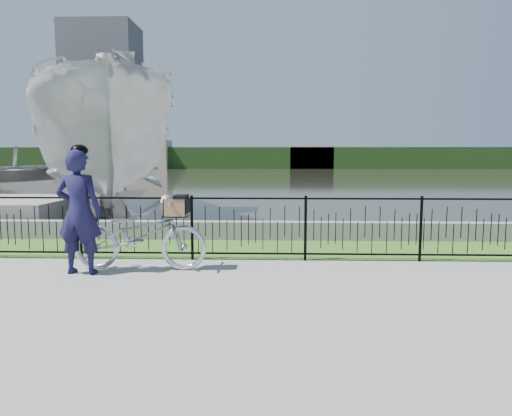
{
  "coord_description": "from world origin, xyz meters",
  "views": [
    {
      "loc": [
        0.4,
        -6.31,
        1.84
      ],
      "look_at": [
        0.15,
        1.0,
        1.0
      ],
      "focal_mm": 32.0,
      "sensor_mm": 36.0,
      "label": 1
    }
  ],
  "objects_px": {
    "boat_near": "(105,146)",
    "boat_far": "(50,173)",
    "bicycle_rig": "(140,235)",
    "cyclist": "(79,211)"
  },
  "relations": [
    {
      "from": "boat_near",
      "to": "boat_far",
      "type": "relative_size",
      "value": 1.05
    },
    {
      "from": "boat_near",
      "to": "bicycle_rig",
      "type": "bearing_deg",
      "value": -66.44
    },
    {
      "from": "boat_near",
      "to": "boat_far",
      "type": "height_order",
      "value": "boat_near"
    },
    {
      "from": "boat_far",
      "to": "boat_near",
      "type": "bearing_deg",
      "value": -46.64
    },
    {
      "from": "cyclist",
      "to": "boat_far",
      "type": "xyz_separation_m",
      "value": [
        -6.23,
        11.79,
        0.13
      ]
    },
    {
      "from": "bicycle_rig",
      "to": "boat_near",
      "type": "bearing_deg",
      "value": 113.56
    },
    {
      "from": "bicycle_rig",
      "to": "boat_near",
      "type": "distance_m",
      "value": 8.23
    },
    {
      "from": "cyclist",
      "to": "boat_far",
      "type": "bearing_deg",
      "value": 117.87
    },
    {
      "from": "cyclist",
      "to": "boat_near",
      "type": "bearing_deg",
      "value": 107.06
    },
    {
      "from": "bicycle_rig",
      "to": "boat_near",
      "type": "relative_size",
      "value": 0.19
    }
  ]
}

